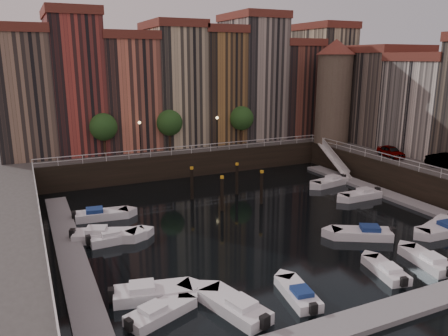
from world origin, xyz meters
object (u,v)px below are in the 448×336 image
boat_left_2 (116,237)px  car_a (391,152)px  corner_tower (334,90)px  mooring_pilings (228,186)px  gangway (334,159)px  boat_left_0 (159,312)px  boat_left_1 (151,293)px

boat_left_2 → car_a: (32.84, 3.76, 3.30)m
corner_tower → mooring_pilings: (-20.07, -9.14, -8.54)m
mooring_pilings → boat_left_2: (-12.48, -5.30, -1.29)m
gangway → mooring_pilings: (-17.17, -4.64, -0.27)m
boat_left_0 → boat_left_1: (0.10, 2.18, 0.05)m
boat_left_1 → mooring_pilings: bearing=62.5°
corner_tower → mooring_pilings: size_ratio=2.23×
boat_left_2 → boat_left_0: bearing=-92.2°
boat_left_1 → car_a: car_a is taller
gangway → boat_left_0: bearing=-143.7°
mooring_pilings → boat_left_0: 21.17m
gangway → boat_left_2: gangway is taller
boat_left_0 → car_a: car_a is taller
gangway → mooring_pilings: size_ratio=1.34×
car_a → boat_left_2: bearing=-163.9°
mooring_pilings → car_a: car_a is taller
boat_left_1 → car_a: (32.69, 13.37, 3.28)m
boat_left_0 → car_a: (32.79, 15.55, 3.32)m
corner_tower → boat_left_0: bearing=-141.1°
corner_tower → boat_left_2: bearing=-156.1°
corner_tower → boat_left_2: (-32.55, -14.44, -9.83)m
corner_tower → gangway: size_ratio=1.66×
corner_tower → boat_left_0: (-32.50, -26.23, -9.85)m
gangway → mooring_pilings: gangway is taller
mooring_pilings → boat_left_0: size_ratio=1.38×
gangway → boat_left_1: 35.42m
mooring_pilings → car_a: 20.52m
boat_left_2 → boat_left_1: bearing=-91.5°
boat_left_2 → corner_tower: bearing=21.5°
boat_left_1 → boat_left_0: bearing=-80.5°
boat_left_0 → boat_left_1: boat_left_1 is taller
gangway → boat_left_2: 31.31m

